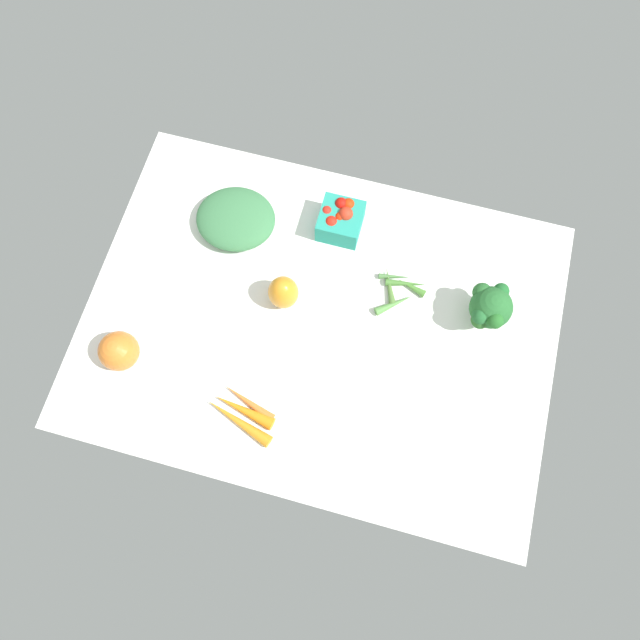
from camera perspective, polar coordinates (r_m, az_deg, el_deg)
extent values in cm
cube|color=white|center=(128.04, 0.00, -0.41)|extent=(104.00, 76.00, 2.00)
cone|color=#4A793F|center=(131.28, 7.48, 4.31)|extent=(7.47, 2.86, 1.30)
cone|color=#507937|center=(130.13, 6.95, 3.43)|extent=(4.86, 8.99, 1.64)
cone|color=#4E8935|center=(130.63, 9.10, 3.30)|extent=(7.13, 3.77, 1.80)
cone|color=#447831|center=(130.81, 8.62, 3.62)|extent=(9.60, 3.44, 1.68)
cone|color=#558E44|center=(128.59, 7.44, 1.61)|extent=(8.40, 7.38, 1.90)
cylinder|color=#9BC289|center=(130.86, 16.09, 0.46)|extent=(3.02, 3.02, 3.61)
sphere|color=#27662E|center=(126.12, 16.71, 1.21)|extent=(9.11, 9.11, 9.11)
sphere|color=#20632B|center=(126.17, 17.65, 2.78)|extent=(3.44, 3.44, 3.44)
sphere|color=#2A6127|center=(124.79, 15.71, 0.02)|extent=(3.93, 3.93, 3.93)
sphere|color=#246726|center=(123.02, 17.11, -0.06)|extent=(3.45, 3.45, 3.45)
sphere|color=#27622C|center=(126.08, 15.89, 2.68)|extent=(4.14, 4.14, 4.14)
sphere|color=#24642F|center=(123.53, 15.73, 0.36)|extent=(3.57, 3.57, 3.57)
ellipsoid|color=orange|center=(124.70, -3.68, 2.77)|extent=(7.90, 7.90, 9.41)
cube|color=teal|center=(133.32, 2.07, 9.82)|extent=(9.69, 9.69, 6.40)
sphere|color=red|center=(130.83, 2.59, 10.52)|extent=(3.40, 3.40, 3.40)
sphere|color=red|center=(132.51, 2.84, 11.42)|extent=(3.07, 3.07, 3.07)
sphere|color=red|center=(130.95, 1.98, 10.19)|extent=(2.54, 2.54, 2.54)
sphere|color=red|center=(131.58, 0.69, 10.83)|extent=(2.43, 2.43, 2.43)
sphere|color=red|center=(130.41, 1.13, 9.72)|extent=(3.04, 3.04, 3.04)
sphere|color=red|center=(132.24, 2.14, 11.51)|extent=(2.98, 2.98, 2.98)
sphere|color=orange|center=(128.13, -19.46, -2.94)|extent=(8.57, 8.57, 8.57)
cone|color=orange|center=(122.76, -7.19, -8.13)|extent=(12.60, 6.21, 2.08)
cone|color=orange|center=(122.23, -7.65, -8.92)|extent=(14.02, 5.35, 2.79)
cone|color=orange|center=(122.11, -8.21, -9.97)|extent=(16.11, 7.52, 2.67)
ellipsoid|color=#3C7A49|center=(135.47, -8.42, 9.97)|extent=(19.75, 17.99, 5.50)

